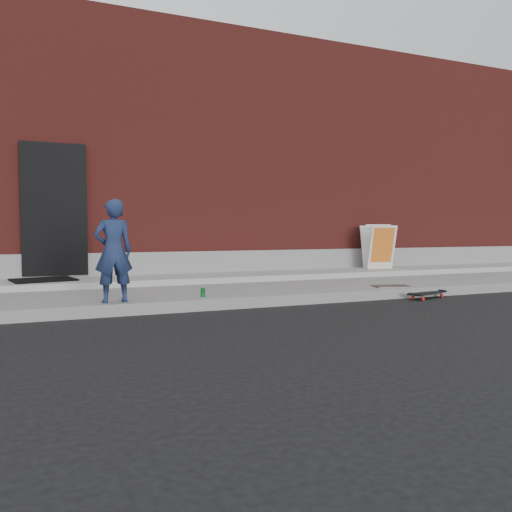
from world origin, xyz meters
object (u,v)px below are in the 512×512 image
child (113,251)px  soda_can (203,293)px  skateboard (427,294)px  pizza_sign (378,246)px

child → soda_can: (1.17, 0.07, -0.58)m
child → skateboard: (4.65, -0.32, -0.72)m
child → soda_can: 1.31m
child → skateboard: bearing=171.7°
pizza_sign → soda_can: bearing=-153.5°
pizza_sign → soda_can: pizza_sign is taller
soda_can → pizza_sign: bearing=26.5°
skateboard → pizza_sign: pizza_sign is taller
child → pizza_sign: child is taller
skateboard → soda_can: 3.50m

